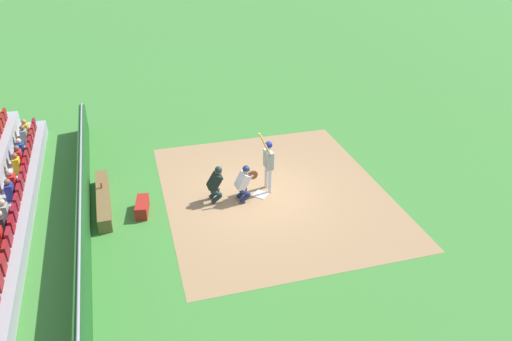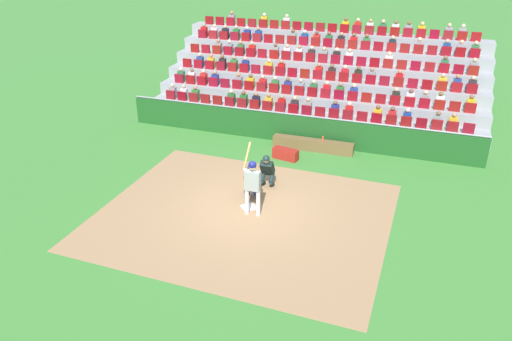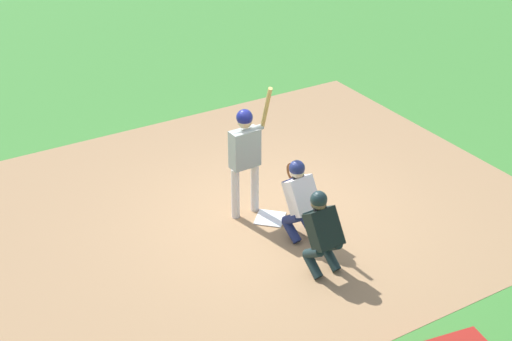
{
  "view_description": "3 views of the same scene",
  "coord_description": "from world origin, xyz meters",
  "px_view_note": "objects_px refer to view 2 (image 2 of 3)",
  "views": [
    {
      "loc": [
        13.34,
        -4.25,
        8.69
      ],
      "look_at": [
        -0.03,
        -0.15,
        0.95
      ],
      "focal_mm": 34.4,
      "sensor_mm": 36.0,
      "label": 1
    },
    {
      "loc": [
        -4.66,
        12.85,
        8.11
      ],
      "look_at": [
        -0.08,
        -0.46,
        1.11
      ],
      "focal_mm": 35.06,
      "sensor_mm": 36.0,
      "label": 2
    },
    {
      "loc": [
        -5.33,
        -8.06,
        6.27
      ],
      "look_at": [
        -0.47,
        -0.33,
        1.18
      ],
      "focal_mm": 50.88,
      "sensor_mm": 36.0,
      "label": 3
    }
  ],
  "objects_px": {
    "home_plate_umpire": "(267,169)",
    "water_bottle_on_bench": "(323,139)",
    "home_plate_marker": "(249,207)",
    "catcher_crouching": "(251,179)",
    "batter_at_plate": "(252,182)",
    "equipment_duffel_bag": "(285,154)",
    "dugout_bench": "(313,145)"
  },
  "relations": [
    {
      "from": "catcher_crouching",
      "to": "water_bottle_on_bench",
      "type": "distance_m",
      "value": 4.67
    },
    {
      "from": "home_plate_umpire",
      "to": "equipment_duffel_bag",
      "type": "bearing_deg",
      "value": -89.3
    },
    {
      "from": "home_plate_marker",
      "to": "water_bottle_on_bench",
      "type": "bearing_deg",
      "value": -104.09
    },
    {
      "from": "home_plate_marker",
      "to": "water_bottle_on_bench",
      "type": "relative_size",
      "value": 2.16
    },
    {
      "from": "catcher_crouching",
      "to": "home_plate_marker",
      "type": "bearing_deg",
      "value": 102.33
    },
    {
      "from": "home_plate_umpire",
      "to": "batter_at_plate",
      "type": "bearing_deg",
      "value": 93.65
    },
    {
      "from": "water_bottle_on_bench",
      "to": "equipment_duffel_bag",
      "type": "relative_size",
      "value": 0.21
    },
    {
      "from": "catcher_crouching",
      "to": "dugout_bench",
      "type": "height_order",
      "value": "catcher_crouching"
    },
    {
      "from": "batter_at_plate",
      "to": "dugout_bench",
      "type": "relative_size",
      "value": 0.71
    },
    {
      "from": "batter_at_plate",
      "to": "home_plate_umpire",
      "type": "bearing_deg",
      "value": -86.35
    },
    {
      "from": "water_bottle_on_bench",
      "to": "home_plate_umpire",
      "type": "bearing_deg",
      "value": 72.14
    },
    {
      "from": "home_plate_marker",
      "to": "batter_at_plate",
      "type": "xyz_separation_m",
      "value": [
        -0.24,
        0.34,
        1.13
      ]
    },
    {
      "from": "water_bottle_on_bench",
      "to": "batter_at_plate",
      "type": "bearing_deg",
      "value": 79.16
    },
    {
      "from": "home_plate_marker",
      "to": "home_plate_umpire",
      "type": "height_order",
      "value": "home_plate_umpire"
    },
    {
      "from": "dugout_bench",
      "to": "equipment_duffel_bag",
      "type": "height_order",
      "value": "dugout_bench"
    },
    {
      "from": "equipment_duffel_bag",
      "to": "dugout_bench",
      "type": "bearing_deg",
      "value": -113.78
    },
    {
      "from": "batter_at_plate",
      "to": "home_plate_umpire",
      "type": "relative_size",
      "value": 1.81
    },
    {
      "from": "home_plate_umpire",
      "to": "water_bottle_on_bench",
      "type": "distance_m",
      "value": 3.75
    },
    {
      "from": "home_plate_umpire",
      "to": "dugout_bench",
      "type": "height_order",
      "value": "home_plate_umpire"
    },
    {
      "from": "home_plate_marker",
      "to": "dugout_bench",
      "type": "relative_size",
      "value": 0.14
    },
    {
      "from": "home_plate_umpire",
      "to": "water_bottle_on_bench",
      "type": "relative_size",
      "value": 6.17
    },
    {
      "from": "batter_at_plate",
      "to": "catcher_crouching",
      "type": "relative_size",
      "value": 1.79
    },
    {
      "from": "dugout_bench",
      "to": "water_bottle_on_bench",
      "type": "bearing_deg",
      "value": -179.66
    },
    {
      "from": "catcher_crouching",
      "to": "home_plate_umpire",
      "type": "relative_size",
      "value": 1.01
    },
    {
      "from": "home_plate_marker",
      "to": "equipment_duffel_bag",
      "type": "height_order",
      "value": "equipment_duffel_bag"
    },
    {
      "from": "home_plate_marker",
      "to": "water_bottle_on_bench",
      "type": "xyz_separation_m",
      "value": [
        -1.27,
        -5.05,
        0.53
      ]
    },
    {
      "from": "batter_at_plate",
      "to": "dugout_bench",
      "type": "distance_m",
      "value": 5.5
    },
    {
      "from": "dugout_bench",
      "to": "home_plate_umpire",
      "type": "bearing_deg",
      "value": 77.89
    },
    {
      "from": "home_plate_marker",
      "to": "catcher_crouching",
      "type": "bearing_deg",
      "value": -77.67
    },
    {
      "from": "water_bottle_on_bench",
      "to": "catcher_crouching",
      "type": "bearing_deg",
      "value": 72.57
    },
    {
      "from": "batter_at_plate",
      "to": "equipment_duffel_bag",
      "type": "height_order",
      "value": "batter_at_plate"
    },
    {
      "from": "catcher_crouching",
      "to": "dugout_bench",
      "type": "xyz_separation_m",
      "value": [
        -1.01,
        -4.45,
        -0.49
      ]
    }
  ]
}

